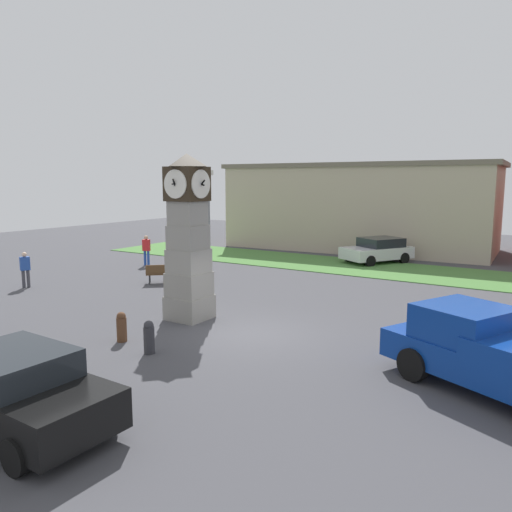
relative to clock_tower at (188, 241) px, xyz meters
The scene contains 13 objects.
ground_plane 3.81m from the clock_tower, ahead, with size 73.44×73.44×0.00m, color #424247.
clock_tower is the anchor object (origin of this frame).
bollard_near_tower 4.26m from the clock_tower, 67.81° to the right, with size 0.30×0.30×0.94m.
bollard_mid_row 3.77m from the clock_tower, 91.51° to the right, with size 0.30×0.30×0.90m.
car_by_building 8.42m from the clock_tower, 72.59° to the right, with size 3.89×2.07×1.56m.
car_far_lot 15.47m from the clock_tower, 84.45° to the left, with size 3.78×4.49×1.47m.
pickup_truck 10.08m from the clock_tower, ahead, with size 5.59×4.05×1.85m.
bench 6.80m from the clock_tower, 140.92° to the left, with size 1.55×1.46×0.90m.
pedestrian_near_bench 11.89m from the clock_tower, 141.87° to the left, with size 0.46×0.38×1.71m.
pedestrian_by_cars 9.68m from the clock_tower, behind, with size 0.37×0.46×1.61m.
street_lamp_far_side 9.07m from the clock_tower, 123.46° to the left, with size 0.50×0.24×5.29m.
warehouse_blue_far 21.00m from the clock_tower, 94.96° to the left, with size 18.70×8.73×5.95m.
grass_verge_far 14.76m from the clock_tower, 64.79° to the left, with size 44.06×5.43×0.04m, color #477A38.
Camera 1 is at (8.36, -12.65, 4.73)m, focal length 35.00 mm.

